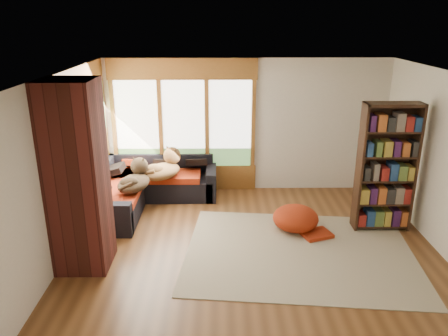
# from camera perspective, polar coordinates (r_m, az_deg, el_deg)

# --- Properties ---
(floor) EXTENTS (5.50, 5.50, 0.00)m
(floor) POSITION_cam_1_polar(r_m,az_deg,el_deg) (6.69, 3.90, -10.64)
(floor) COLOR #543117
(floor) RESTS_ON ground
(ceiling) EXTENTS (5.50, 5.50, 0.00)m
(ceiling) POSITION_cam_1_polar(r_m,az_deg,el_deg) (5.85, 4.49, 12.02)
(ceiling) COLOR white
(wall_back) EXTENTS (5.50, 0.04, 2.60)m
(wall_back) POSITION_cam_1_polar(r_m,az_deg,el_deg) (8.54, 2.83, 5.48)
(wall_back) COLOR silver
(wall_back) RESTS_ON ground
(wall_front) EXTENTS (5.50, 0.04, 2.60)m
(wall_front) POSITION_cam_1_polar(r_m,az_deg,el_deg) (3.89, 7.19, -12.35)
(wall_front) COLOR silver
(wall_front) RESTS_ON ground
(wall_left) EXTENTS (0.04, 5.00, 2.60)m
(wall_left) POSITION_cam_1_polar(r_m,az_deg,el_deg) (6.52, -20.66, -0.16)
(wall_left) COLOR silver
(wall_left) RESTS_ON ground
(windows_back) EXTENTS (2.82, 0.10, 1.90)m
(windows_back) POSITION_cam_1_polar(r_m,az_deg,el_deg) (8.51, -5.28, 5.72)
(windows_back) COLOR brown
(windows_back) RESTS_ON wall_back
(windows_left) EXTENTS (0.10, 2.62, 1.90)m
(windows_left) POSITION_cam_1_polar(r_m,az_deg,el_deg) (7.59, -17.56, 3.21)
(windows_left) COLOR brown
(windows_left) RESTS_ON wall_left
(roller_blind) EXTENTS (0.03, 0.72, 0.90)m
(roller_blind) POSITION_cam_1_polar(r_m,az_deg,el_deg) (8.26, -16.05, 7.48)
(roller_blind) COLOR #6C8D58
(roller_blind) RESTS_ON wall_left
(brick_chimney) EXTENTS (0.70, 0.70, 2.60)m
(brick_chimney) POSITION_cam_1_polar(r_m,az_deg,el_deg) (6.10, -18.63, -1.25)
(brick_chimney) COLOR #471914
(brick_chimney) RESTS_ON ground
(sectional_sofa) EXTENTS (2.20, 2.20, 0.80)m
(sectional_sofa) POSITION_cam_1_polar(r_m,az_deg,el_deg) (8.20, -10.73, -2.78)
(sectional_sofa) COLOR black
(sectional_sofa) RESTS_ON ground
(area_rug) EXTENTS (3.58, 2.88, 0.01)m
(area_rug) POSITION_cam_1_polar(r_m,az_deg,el_deg) (6.71, 9.81, -10.75)
(area_rug) COLOR beige
(area_rug) RESTS_ON ground
(bookshelf) EXTENTS (0.90, 0.30, 2.09)m
(bookshelf) POSITION_cam_1_polar(r_m,az_deg,el_deg) (7.38, 20.45, -0.02)
(bookshelf) COLOR #331D11
(bookshelf) RESTS_ON ground
(pouf) EXTENTS (0.97, 0.97, 0.40)m
(pouf) POSITION_cam_1_polar(r_m,az_deg,el_deg) (7.27, 9.33, -6.40)
(pouf) COLOR #9E2E13
(pouf) RESTS_ON area_rug
(dog_tan) EXTENTS (0.90, 0.95, 0.46)m
(dog_tan) POSITION_cam_1_polar(r_m,az_deg,el_deg) (8.05, -7.84, 0.54)
(dog_tan) COLOR brown
(dog_tan) RESTS_ON sectional_sofa
(dog_brindle) EXTENTS (0.65, 0.88, 0.44)m
(dog_brindle) POSITION_cam_1_polar(r_m,az_deg,el_deg) (7.61, -11.57, -0.95)
(dog_brindle) COLOR black
(dog_brindle) RESTS_ON sectional_sofa
(throw_pillows) EXTENTS (1.98, 1.68, 0.45)m
(throw_pillows) POSITION_cam_1_polar(r_m,az_deg,el_deg) (8.17, -10.49, 0.52)
(throw_pillows) COLOR black
(throw_pillows) RESTS_ON sectional_sofa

